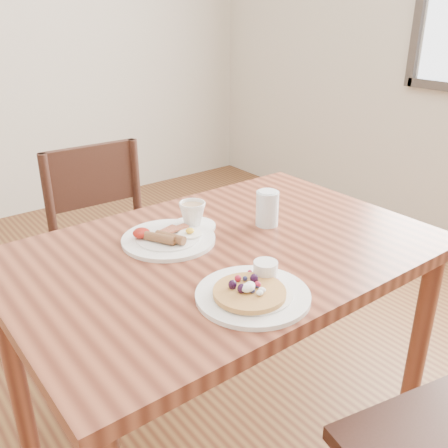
{
  "coord_description": "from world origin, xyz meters",
  "views": [
    {
      "loc": [
        -0.77,
        -1.0,
        1.38
      ],
      "look_at": [
        0.0,
        0.0,
        0.82
      ],
      "focal_mm": 40.0,
      "sensor_mm": 36.0,
      "label": 1
    }
  ],
  "objects_px": {
    "dining_table": "(224,277)",
    "breakfast_plate": "(167,238)",
    "teacup_saucer": "(193,217)",
    "pancake_plate": "(253,291)",
    "chair_far": "(112,249)",
    "water_glass": "(267,208)"
  },
  "relations": [
    {
      "from": "dining_table",
      "to": "breakfast_plate",
      "type": "xyz_separation_m",
      "value": [
        -0.11,
        0.12,
        0.11
      ]
    },
    {
      "from": "teacup_saucer",
      "to": "pancake_plate",
      "type": "bearing_deg",
      "value": -105.08
    },
    {
      "from": "chair_far",
      "to": "water_glass",
      "type": "bearing_deg",
      "value": 114.28
    },
    {
      "from": "water_glass",
      "to": "dining_table",
      "type": "bearing_deg",
      "value": -168.49
    },
    {
      "from": "dining_table",
      "to": "chair_far",
      "type": "height_order",
      "value": "chair_far"
    },
    {
      "from": "pancake_plate",
      "to": "teacup_saucer",
      "type": "bearing_deg",
      "value": 74.92
    },
    {
      "from": "chair_far",
      "to": "pancake_plate",
      "type": "bearing_deg",
      "value": 88.91
    },
    {
      "from": "chair_far",
      "to": "breakfast_plate",
      "type": "bearing_deg",
      "value": 86.07
    },
    {
      "from": "water_glass",
      "to": "pancake_plate",
      "type": "bearing_deg",
      "value": -136.47
    },
    {
      "from": "chair_far",
      "to": "water_glass",
      "type": "xyz_separation_m",
      "value": [
        0.25,
        -0.62,
        0.31
      ]
    },
    {
      "from": "pancake_plate",
      "to": "breakfast_plate",
      "type": "relative_size",
      "value": 1.0
    },
    {
      "from": "dining_table",
      "to": "pancake_plate",
      "type": "distance_m",
      "value": 0.29
    },
    {
      "from": "pancake_plate",
      "to": "water_glass",
      "type": "height_order",
      "value": "water_glass"
    },
    {
      "from": "pancake_plate",
      "to": "dining_table",
      "type": "bearing_deg",
      "value": 66.91
    },
    {
      "from": "teacup_saucer",
      "to": "water_glass",
      "type": "height_order",
      "value": "water_glass"
    },
    {
      "from": "dining_table",
      "to": "pancake_plate",
      "type": "bearing_deg",
      "value": -113.09
    },
    {
      "from": "pancake_plate",
      "to": "teacup_saucer",
      "type": "height_order",
      "value": "teacup_saucer"
    },
    {
      "from": "dining_table",
      "to": "teacup_saucer",
      "type": "relative_size",
      "value": 8.57
    },
    {
      "from": "dining_table",
      "to": "water_glass",
      "type": "xyz_separation_m",
      "value": [
        0.2,
        0.04,
        0.15
      ]
    },
    {
      "from": "dining_table",
      "to": "teacup_saucer",
      "type": "xyz_separation_m",
      "value": [
        0.0,
        0.16,
        0.14
      ]
    },
    {
      "from": "dining_table",
      "to": "pancake_plate",
      "type": "relative_size",
      "value": 4.44
    },
    {
      "from": "water_glass",
      "to": "chair_far",
      "type": "bearing_deg",
      "value": 111.72
    }
  ]
}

